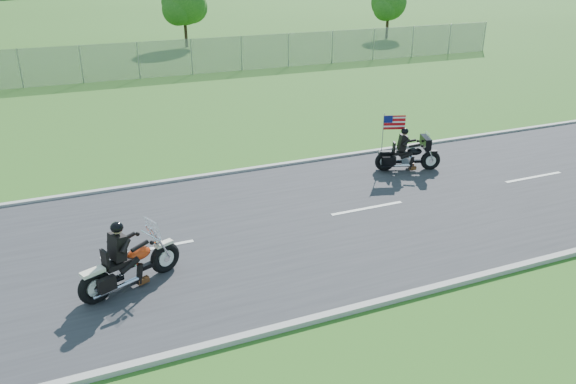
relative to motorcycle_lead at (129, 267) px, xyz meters
name	(u,v)px	position (x,y,z in m)	size (l,w,h in m)	color
ground	(228,236)	(2.60, 1.47, -0.51)	(420.00, 420.00, 0.00)	#274515
road	(228,235)	(2.60, 1.47, -0.49)	(120.00, 8.00, 0.04)	#28282B
curb_north	(190,178)	(2.60, 5.52, -0.46)	(120.00, 0.18, 0.12)	#9E9B93
curb_south	(291,325)	(2.60, -2.58, -0.46)	(120.00, 0.18, 0.12)	#9E9B93
fence	(20,68)	(-2.40, 21.47, 0.49)	(60.00, 0.03, 2.00)	gray
tree_fence_near	(184,5)	(8.64, 31.51, 2.46)	(3.52, 3.28, 4.75)	#382316
tree_fence_far	(389,4)	(24.64, 29.50, 2.13)	(3.08, 2.87, 4.20)	#382316
motorcycle_lead	(129,267)	(0.00, 0.00, 0.00)	(2.28, 1.19, 1.61)	black
motorcycle_follow	(408,156)	(9.30, 3.59, -0.01)	(2.08, 1.04, 1.80)	black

